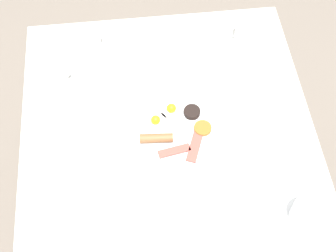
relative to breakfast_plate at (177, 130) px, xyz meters
name	(u,v)px	position (x,y,z in m)	size (l,w,h in m)	color
ground_plane	(168,220)	(0.03, -0.01, -0.77)	(8.00, 8.00, 0.00)	#70665B
table	(168,144)	(0.03, -0.01, -0.09)	(0.87, 0.94, 0.76)	white
breakfast_plate	(177,130)	(0.00, 0.00, 0.00)	(0.28, 0.28, 0.04)	white
teapot_near	(82,53)	(0.27, -0.29, 0.05)	(0.14, 0.19, 0.13)	white
teapot_far	(111,195)	(0.20, 0.21, 0.05)	(0.13, 0.22, 0.13)	white
teacup_with_saucer_left	(308,215)	(-0.31, 0.31, 0.02)	(0.14, 0.14, 0.07)	white
water_glass_tall	(78,118)	(0.29, -0.05, 0.04)	(0.07, 0.07, 0.11)	white
creamer_jug	(245,31)	(-0.27, -0.35, 0.03)	(0.09, 0.07, 0.07)	white
napkin_folded	(160,51)	(0.02, -0.32, -0.01)	(0.18, 0.16, 0.01)	white
fork_by_plate	(209,210)	(-0.06, 0.26, -0.01)	(0.12, 0.14, 0.00)	silver
knife_by_plate	(224,71)	(-0.18, -0.21, -0.01)	(0.17, 0.13, 0.00)	silver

